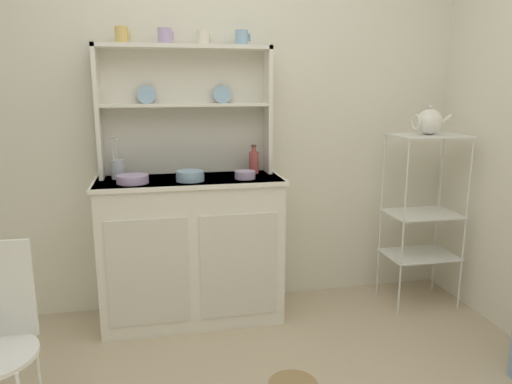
# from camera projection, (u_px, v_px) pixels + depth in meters

# --- Properties ---
(wall_back) EXTENTS (3.84, 0.05, 2.50)m
(wall_back) POSITION_uv_depth(u_px,v_px,m) (215.00, 114.00, 3.04)
(wall_back) COLOR silver
(wall_back) RESTS_ON ground
(hutch_cabinet) EXTENTS (1.10, 0.45, 0.89)m
(hutch_cabinet) POSITION_uv_depth(u_px,v_px,m) (191.00, 248.00, 2.93)
(hutch_cabinet) COLOR white
(hutch_cabinet) RESTS_ON ground
(hutch_shelf_unit) EXTENTS (1.03, 0.18, 0.77)m
(hutch_shelf_unit) POSITION_uv_depth(u_px,v_px,m) (185.00, 101.00, 2.90)
(hutch_shelf_unit) COLOR silver
(hutch_shelf_unit) RESTS_ON hutch_cabinet
(bakers_rack) EXTENTS (0.44, 0.32, 1.12)m
(bakers_rack) POSITION_uv_depth(u_px,v_px,m) (423.00, 201.00, 3.09)
(bakers_rack) COLOR silver
(bakers_rack) RESTS_ON ground
(cup_gold_0) EXTENTS (0.09, 0.07, 0.09)m
(cup_gold_0) POSITION_uv_depth(u_px,v_px,m) (122.00, 35.00, 2.71)
(cup_gold_0) COLOR #DBB760
(cup_gold_0) RESTS_ON hutch_shelf_unit
(cup_lilac_1) EXTENTS (0.09, 0.08, 0.09)m
(cup_lilac_1) POSITION_uv_depth(u_px,v_px,m) (165.00, 36.00, 2.76)
(cup_lilac_1) COLOR #B79ECC
(cup_lilac_1) RESTS_ON hutch_shelf_unit
(cup_cream_2) EXTENTS (0.09, 0.07, 0.08)m
(cup_cream_2) POSITION_uv_depth(u_px,v_px,m) (204.00, 38.00, 2.80)
(cup_cream_2) COLOR silver
(cup_cream_2) RESTS_ON hutch_shelf_unit
(cup_sky_3) EXTENTS (0.09, 0.08, 0.09)m
(cup_sky_3) POSITION_uv_depth(u_px,v_px,m) (242.00, 38.00, 2.85)
(cup_sky_3) COLOR #8EB2D1
(cup_sky_3) RESTS_ON hutch_shelf_unit
(bowl_mixing_large) EXTENTS (0.18, 0.18, 0.05)m
(bowl_mixing_large) POSITION_uv_depth(u_px,v_px,m) (133.00, 179.00, 2.70)
(bowl_mixing_large) COLOR #B79ECC
(bowl_mixing_large) RESTS_ON hutch_cabinet
(bowl_floral_medium) EXTENTS (0.16, 0.16, 0.06)m
(bowl_floral_medium) POSITION_uv_depth(u_px,v_px,m) (190.00, 176.00, 2.76)
(bowl_floral_medium) COLOR #8EB2D1
(bowl_floral_medium) RESTS_ON hutch_cabinet
(bowl_cream_small) EXTENTS (0.12, 0.12, 0.05)m
(bowl_cream_small) POSITION_uv_depth(u_px,v_px,m) (245.00, 175.00, 2.83)
(bowl_cream_small) COLOR #B79ECC
(bowl_cream_small) RESTS_ON hutch_cabinet
(jam_bottle) EXTENTS (0.06, 0.06, 0.18)m
(jam_bottle) POSITION_uv_depth(u_px,v_px,m) (254.00, 162.00, 2.99)
(jam_bottle) COLOR #B74C47
(jam_bottle) RESTS_ON hutch_cabinet
(utensil_jar) EXTENTS (0.08, 0.08, 0.25)m
(utensil_jar) POSITION_uv_depth(u_px,v_px,m) (118.00, 169.00, 2.82)
(utensil_jar) COLOR #B2B7C6
(utensil_jar) RESTS_ON hutch_cabinet
(porcelain_teapot) EXTENTS (0.25, 0.16, 0.18)m
(porcelain_teapot) POSITION_uv_depth(u_px,v_px,m) (429.00, 122.00, 2.98)
(porcelain_teapot) COLOR white
(porcelain_teapot) RESTS_ON bakers_rack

